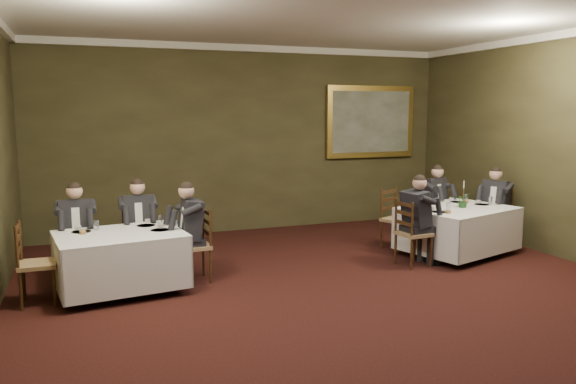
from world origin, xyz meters
TOP-DOWN VIEW (x-y plane):
  - ground at (0.00, 0.00)m, footprint 10.00×10.00m
  - back_wall at (0.00, 5.00)m, footprint 8.00×0.10m
  - crown_molding at (0.00, 0.00)m, footprint 8.00×10.00m
  - table_main at (2.60, 1.99)m, footprint 2.01×1.74m
  - table_second at (-2.60, 1.93)m, footprint 1.70×1.38m
  - chair_main_backleft at (1.91, 2.70)m, footprint 0.56×0.55m
  - chair_main_backright at (2.78, 2.96)m, footprint 0.55×0.53m
  - diner_main_backright at (2.78, 2.95)m, footprint 0.53×0.58m
  - chair_main_endleft at (1.57, 1.68)m, footprint 0.46×0.48m
  - diner_main_endleft at (1.58, 1.68)m, footprint 0.52×0.45m
  - chair_main_endright at (3.63, 2.31)m, footprint 0.57×0.58m
  - diner_main_endright at (3.62, 2.31)m, footprint 0.61×0.57m
  - chair_sec_backleft at (-3.11, 2.66)m, footprint 0.44×0.42m
  - diner_sec_backleft at (-3.11, 2.65)m, footprint 0.42×0.48m
  - chair_sec_backright at (-2.29, 2.77)m, footprint 0.44×0.42m
  - diner_sec_backright at (-2.29, 2.76)m, footprint 0.42×0.48m
  - chair_sec_endright at (-1.63, 2.05)m, footprint 0.43×0.45m
  - diner_sec_endright at (-1.64, 2.05)m, footprint 0.49×0.43m
  - chair_sec_endleft at (-3.57, 1.80)m, footprint 0.42×0.44m
  - centerpiece at (2.67, 1.99)m, footprint 0.28×0.26m
  - candlestick at (2.79, 2.12)m, footprint 0.06×0.06m
  - place_setting_table_main at (2.11, 2.23)m, footprint 0.33×0.31m
  - place_setting_table_second at (-3.00, 2.22)m, footprint 0.33×0.31m
  - painting at (2.60, 4.94)m, footprint 1.96×0.09m

SIDE VIEW (x-z plane):
  - ground at x=0.00m, z-range 0.00..0.00m
  - chair_main_backleft at x=1.91m, z-range -0.22..0.78m
  - chair_main_backright at x=2.78m, z-range -0.22..0.78m
  - chair_main_endleft at x=1.57m, z-range -0.22..0.78m
  - chair_main_endright at x=3.63m, z-range -0.22..0.78m
  - chair_sec_backleft at x=-3.11m, z-range -0.22..0.78m
  - chair_sec_backright at x=-2.29m, z-range -0.22..0.78m
  - chair_sec_endright at x=-1.63m, z-range -0.22..0.78m
  - chair_sec_endleft at x=-3.57m, z-range -0.22..0.78m
  - table_second at x=-2.60m, z-range 0.12..0.78m
  - table_main at x=2.60m, z-range 0.12..0.78m
  - diner_main_backright at x=2.78m, z-range -0.16..1.19m
  - diner_main_endleft at x=1.58m, z-range -0.16..1.19m
  - diner_main_endright at x=3.62m, z-range -0.16..1.19m
  - diner_sec_backleft at x=-3.11m, z-range -0.16..1.19m
  - diner_sec_backright at x=-2.29m, z-range -0.16..1.19m
  - diner_sec_endright at x=-1.64m, z-range -0.16..1.19m
  - place_setting_table_main at x=2.11m, z-range 0.73..0.87m
  - place_setting_table_second at x=-3.00m, z-range 0.73..0.87m
  - centerpiece at x=2.67m, z-range 0.77..1.02m
  - candlestick at x=2.79m, z-range 0.71..1.13m
  - back_wall at x=0.00m, z-range 0.00..3.50m
  - painting at x=2.60m, z-range 1.34..2.79m
  - crown_molding at x=0.00m, z-range 3.38..3.50m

